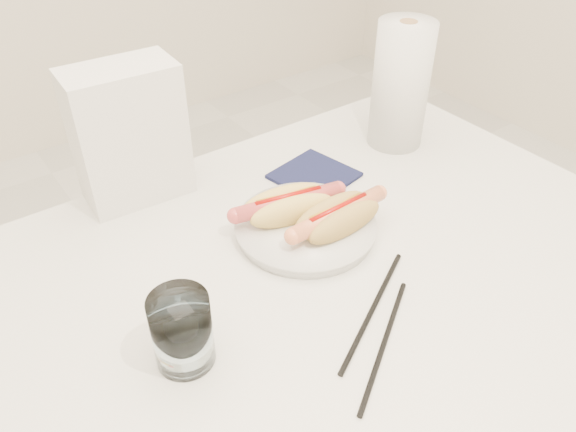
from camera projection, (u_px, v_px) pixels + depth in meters
table at (299, 306)px, 0.89m from camera, size 1.20×0.80×0.75m
plate at (305, 228)px, 0.93m from camera, size 0.28×0.28×0.02m
hotdog_left at (288, 206)px, 0.93m from camera, size 0.19×0.10×0.05m
hotdog_right at (338, 217)px, 0.90m from camera, size 0.18×0.08×0.05m
water_glass at (182, 331)px, 0.70m from camera, size 0.08×0.08×0.11m
chopstick_near at (373, 309)px, 0.80m from camera, size 0.22×0.13×0.01m
chopstick_far at (384, 343)px, 0.75m from camera, size 0.20×0.13×0.01m
napkin_box at (129, 135)px, 0.96m from camera, size 0.19×0.11×0.24m
navy_napkin at (314, 175)px, 1.07m from camera, size 0.16×0.16×0.01m
paper_towel_roll at (400, 85)px, 1.10m from camera, size 0.14×0.14×0.25m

